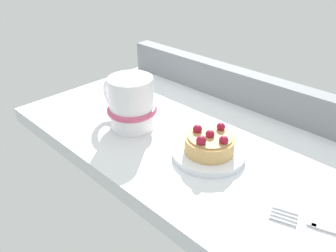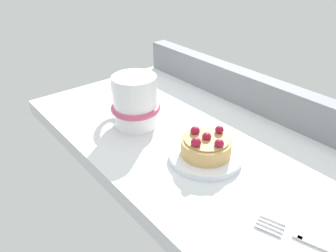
% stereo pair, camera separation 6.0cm
% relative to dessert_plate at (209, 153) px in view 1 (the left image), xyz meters
% --- Properties ---
extents(ground_plane, '(0.78, 0.39, 0.03)m').
position_rel_dessert_plate_xyz_m(ground_plane, '(-0.03, 0.04, -0.02)').
color(ground_plane, silver).
extents(window_rail_back, '(0.77, 0.04, 0.07)m').
position_rel_dessert_plate_xyz_m(window_rail_back, '(-0.03, 0.22, 0.03)').
color(window_rail_back, gray).
rests_on(window_rail_back, ground_plane).
extents(dessert_plate, '(0.12, 0.12, 0.01)m').
position_rel_dessert_plate_xyz_m(dessert_plate, '(0.00, 0.00, 0.00)').
color(dessert_plate, silver).
rests_on(dessert_plate, ground_plane).
extents(raspberry_tart, '(0.08, 0.08, 0.04)m').
position_rel_dessert_plate_xyz_m(raspberry_tart, '(-0.00, -0.00, 0.02)').
color(raspberry_tart, tan).
rests_on(raspberry_tart, dessert_plate).
extents(coffee_mug, '(0.14, 0.10, 0.10)m').
position_rel_dessert_plate_xyz_m(coffee_mug, '(-0.17, -0.02, 0.04)').
color(coffee_mug, white).
rests_on(coffee_mug, ground_plane).
extents(dessert_fork, '(0.15, 0.06, 0.01)m').
position_rel_dessert_plate_xyz_m(dessert_fork, '(0.22, -0.02, -0.00)').
color(dessert_fork, '#B7B7BC').
rests_on(dessert_fork, ground_plane).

